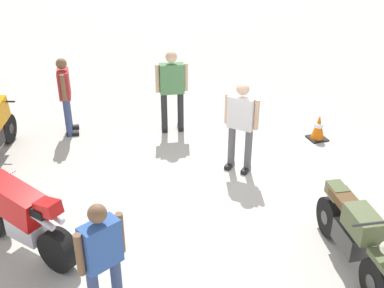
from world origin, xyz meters
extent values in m
plane|color=#B7B2A8|center=(0.00, 0.00, 0.00)|extent=(40.00, 40.00, 0.00)
cylinder|color=black|center=(2.88, 1.22, 0.30)|extent=(0.55, 0.61, 0.60)
cylinder|color=silver|center=(2.88, 1.22, 0.30)|extent=(0.27, 0.28, 0.21)
cube|color=silver|center=(3.27, 0.73, 0.40)|extent=(0.57, 0.61, 0.32)
cube|color=red|center=(3.36, 0.62, 0.80)|extent=(0.90, 1.00, 0.57)
cube|color=black|center=(3.12, 0.93, 0.87)|extent=(0.58, 0.63, 0.12)
cube|color=red|center=(2.93, 1.16, 0.95)|extent=(0.39, 0.41, 0.23)
cylinder|color=silver|center=(2.90, 1.08, 0.77)|extent=(0.32, 0.37, 0.17)
cylinder|color=silver|center=(3.02, 1.17, 0.77)|extent=(0.32, 0.37, 0.17)
cylinder|color=black|center=(3.58, -2.94, 0.30)|extent=(0.36, 0.62, 0.60)
cylinder|color=black|center=(3.58, -2.94, 0.30)|extent=(0.24, 0.26, 0.21)
cone|color=orange|center=(3.60, -2.89, 0.95)|extent=(0.44, 0.45, 0.39)
sphere|color=silver|center=(3.57, -2.97, 0.90)|extent=(0.16, 0.16, 0.16)
cylinder|color=black|center=(-0.74, 3.06, 0.30)|extent=(0.25, 0.62, 0.60)
cylinder|color=black|center=(-0.94, 1.73, 0.30)|extent=(0.25, 0.62, 0.60)
cylinder|color=#333333|center=(-0.74, 3.06, 0.30)|extent=(0.21, 0.23, 0.21)
cylinder|color=#333333|center=(-0.94, 1.73, 0.30)|extent=(0.21, 0.23, 0.21)
cube|color=#333333|center=(-0.85, 2.35, 0.40)|extent=(0.36, 0.60, 0.32)
cube|color=#515B38|center=(-0.82, 2.54, 0.80)|extent=(0.40, 0.60, 0.30)
cube|color=#515B38|center=(-0.74, 3.06, 0.63)|extent=(0.22, 0.46, 0.08)
cube|color=brown|center=(-0.89, 2.10, 0.82)|extent=(0.35, 0.63, 0.12)
cube|color=#515B38|center=(-0.93, 1.80, 0.80)|extent=(0.27, 0.35, 0.18)
cylinder|color=#333333|center=(-1.08, 1.97, 0.35)|extent=(0.19, 0.57, 0.16)
cylinder|color=#333333|center=(-0.77, 2.87, 1.05)|extent=(0.70, 0.14, 0.04)
cylinder|color=#384772|center=(2.28, 2.18, 0.39)|extent=(0.17, 0.17, 0.79)
cube|color=#3359A5|center=(2.42, 2.25, 1.07)|extent=(0.49, 0.39, 0.56)
cylinder|color=brown|center=(2.66, 2.36, 1.08)|extent=(0.12, 0.12, 0.53)
cylinder|color=brown|center=(2.18, 2.13, 1.08)|extent=(0.12, 0.12, 0.53)
sphere|color=brown|center=(2.42, 2.25, 1.48)|extent=(0.21, 0.21, 0.21)
cylinder|color=#262628|center=(0.08, -2.34, 0.44)|extent=(0.15, 0.15, 0.87)
cube|color=black|center=(0.08, -2.39, 0.04)|extent=(0.14, 0.27, 0.08)
cylinder|color=#262628|center=(0.43, -2.39, 0.44)|extent=(0.15, 0.15, 0.87)
cube|color=black|center=(0.42, -2.45, 0.04)|extent=(0.14, 0.27, 0.08)
cube|color=#4C7F4C|center=(0.26, -2.36, 1.18)|extent=(0.52, 0.29, 0.62)
cylinder|color=#D8AD8C|center=(-0.03, -2.32, 1.20)|extent=(0.10, 0.10, 0.58)
cylinder|color=#D8AD8C|center=(0.54, -2.41, 1.20)|extent=(0.10, 0.10, 0.58)
sphere|color=#D8AD8C|center=(0.26, -2.36, 1.64)|extent=(0.24, 0.24, 0.24)
cylinder|color=#384772|center=(2.37, -2.83, 0.40)|extent=(0.14, 0.14, 0.81)
cube|color=black|center=(2.31, -2.82, 0.04)|extent=(0.27, 0.13, 0.08)
cylinder|color=#384772|center=(2.34, -3.15, 0.40)|extent=(0.14, 0.14, 0.81)
cube|color=black|center=(2.28, -3.14, 0.04)|extent=(0.27, 0.13, 0.08)
cube|color=#B23333|center=(2.35, -2.99, 1.09)|extent=(0.27, 0.48, 0.57)
cylinder|color=brown|center=(2.39, -2.72, 1.11)|extent=(0.10, 0.10, 0.54)
cylinder|color=brown|center=(2.32, -3.26, 1.11)|extent=(0.10, 0.10, 0.54)
sphere|color=brown|center=(2.35, -2.99, 1.52)|extent=(0.22, 0.22, 0.22)
cylinder|color=#59595B|center=(-0.35, -0.58, 0.41)|extent=(0.18, 0.18, 0.83)
cube|color=black|center=(-0.30, -0.54, 0.04)|extent=(0.26, 0.25, 0.08)
cylinder|color=#59595B|center=(-0.57, -0.34, 0.41)|extent=(0.18, 0.18, 0.83)
cube|color=black|center=(-0.53, -0.30, 0.04)|extent=(0.26, 0.25, 0.08)
cube|color=silver|center=(-0.46, -0.46, 1.12)|extent=(0.48, 0.49, 0.59)
cylinder|color=#D8AD8C|center=(-0.27, -0.67, 1.14)|extent=(0.13, 0.13, 0.55)
cylinder|color=#D8AD8C|center=(-0.65, -0.26, 1.14)|extent=(0.13, 0.13, 0.55)
sphere|color=#D8AD8C|center=(-0.46, -0.46, 1.56)|extent=(0.22, 0.22, 0.22)
cube|color=black|center=(-2.48, -1.05, 0.01)|extent=(0.36, 0.36, 0.03)
cone|color=orange|center=(-2.48, -1.05, 0.28)|extent=(0.28, 0.28, 0.50)
cylinder|color=white|center=(-2.48, -1.05, 0.32)|extent=(0.19, 0.19, 0.08)
camera|label=1|loc=(2.77, 6.47, 4.45)|focal=44.48mm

